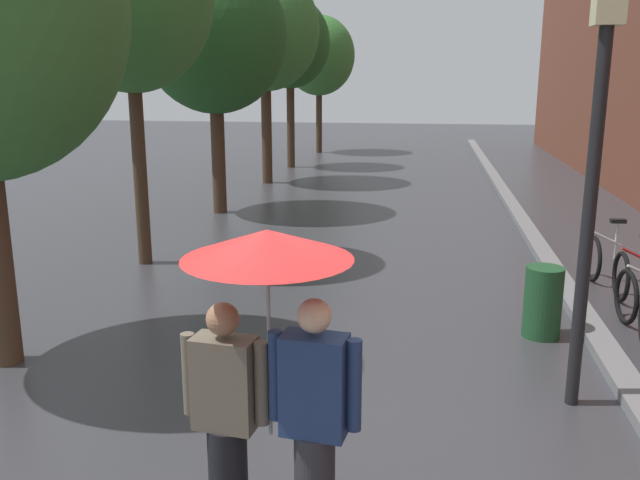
{
  "coord_description": "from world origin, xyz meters",
  "views": [
    {
      "loc": [
        1.15,
        -4.14,
        3.03
      ],
      "look_at": [
        0.09,
        2.66,
        1.35
      ],
      "focal_mm": 38.15,
      "sensor_mm": 36.0,
      "label": 1
    }
  ],
  "objects": [
    {
      "name": "kerb_strip",
      "position": [
        3.2,
        10.0,
        0.06
      ],
      "size": [
        0.3,
        36.0,
        0.12
      ],
      "primitive_type": "cube",
      "color": "slate",
      "rests_on": "ground"
    },
    {
      "name": "street_tree_2",
      "position": [
        -3.39,
        10.4,
        3.82
      ],
      "size": [
        3.11,
        3.11,
        5.48
      ],
      "color": "#473323",
      "rests_on": "ground"
    },
    {
      "name": "street_tree_3",
      "position": [
        -3.31,
        14.78,
        4.18
      ],
      "size": [
        3.0,
        3.0,
        5.84
      ],
      "color": "#473323",
      "rests_on": "ground"
    },
    {
      "name": "street_tree_4",
      "position": [
        -3.3,
        18.23,
        4.02
      ],
      "size": [
        2.59,
        2.59,
        5.5
      ],
      "color": "#473323",
      "rests_on": "ground"
    },
    {
      "name": "street_tree_5",
      "position": [
        -3.06,
        22.75,
        3.74
      ],
      "size": [
        2.77,
        2.77,
        5.27
      ],
      "color": "#473323",
      "rests_on": "ground"
    },
    {
      "name": "parked_bicycle_4",
      "position": [
        4.2,
        6.22,
        0.38
      ],
      "size": [
        1.13,
        0.77,
        0.96
      ],
      "color": "black",
      "rests_on": "ground"
    },
    {
      "name": "couple_under_umbrella",
      "position": [
        0.24,
        -0.34,
        1.37
      ],
      "size": [
        1.18,
        1.04,
        2.14
      ],
      "color": "black",
      "rests_on": "ground"
    },
    {
      "name": "street_lamp_post",
      "position": [
        2.6,
        2.04,
        2.22
      ],
      "size": [
        0.24,
        0.24,
        3.74
      ],
      "color": "black",
      "rests_on": "ground"
    },
    {
      "name": "litter_bin",
      "position": [
        2.58,
        3.76,
        0.42
      ],
      "size": [
        0.44,
        0.44,
        0.85
      ],
      "primitive_type": "cylinder",
      "color": "#1E4C28",
      "rests_on": "ground"
    }
  ]
}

